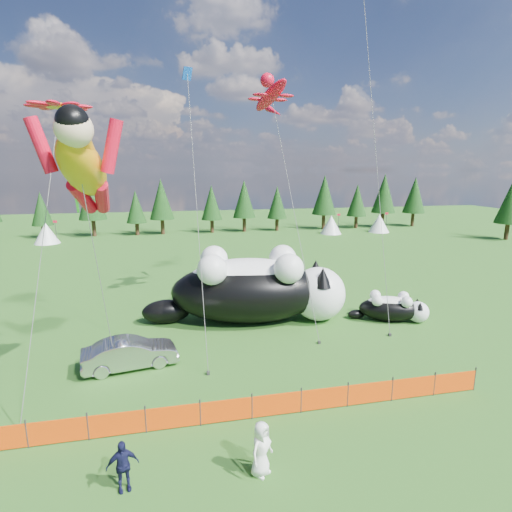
% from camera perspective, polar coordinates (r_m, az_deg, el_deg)
% --- Properties ---
extents(ground, '(160.00, 160.00, 0.00)m').
position_cam_1_polar(ground, '(19.26, -5.50, -17.55)').
color(ground, '#0F3A0A').
rests_on(ground, ground).
extents(safety_fence, '(22.06, 0.06, 1.10)m').
position_cam_1_polar(safety_fence, '(16.45, -4.25, -21.14)').
color(safety_fence, '#262626').
rests_on(safety_fence, ground).
extents(tree_line, '(90.00, 4.00, 8.00)m').
position_cam_1_polar(tree_line, '(61.92, -10.42, 6.85)').
color(tree_line, black).
rests_on(tree_line, ground).
extents(festival_tents, '(50.00, 3.20, 2.80)m').
position_cam_1_polar(festival_tents, '(58.63, 0.67, 4.20)').
color(festival_tents, white).
rests_on(festival_tents, ground).
extents(cat_large, '(12.97, 5.90, 4.70)m').
position_cam_1_polar(cat_large, '(25.43, 0.11, -4.51)').
color(cat_large, black).
rests_on(cat_large, ground).
extents(cat_small, '(4.88, 3.05, 1.83)m').
position_cam_1_polar(cat_small, '(27.31, 18.96, -7.00)').
color(cat_small, black).
rests_on(cat_small, ground).
extents(car, '(4.72, 2.34, 1.49)m').
position_cam_1_polar(car, '(21.05, -17.53, -13.10)').
color(car, '#B8B8BD').
rests_on(car, ground).
extents(spectator_c, '(1.05, 0.68, 1.65)m').
position_cam_1_polar(spectator_c, '(14.14, -18.53, -26.55)').
color(spectator_c, '#141537').
rests_on(spectator_c, ground).
extents(spectator_e, '(1.05, 1.02, 1.82)m').
position_cam_1_polar(spectator_e, '(14.01, 0.75, -25.81)').
color(spectator_e, white).
rests_on(spectator_e, ground).
extents(superhero_kite, '(4.79, 5.21, 12.03)m').
position_cam_1_polar(superhero_kite, '(16.98, -23.50, 11.51)').
color(superhero_kite, orange).
rests_on(superhero_kite, ground).
extents(gecko_kite, '(4.29, 11.59, 16.62)m').
position_cam_1_polar(gecko_kite, '(29.22, 2.09, 21.89)').
color(gecko_kite, red).
rests_on(gecko_kite, ground).
extents(flower_kite, '(3.28, 7.46, 13.53)m').
position_cam_1_polar(flower_kite, '(21.12, -26.35, 18.19)').
color(flower_kite, red).
rests_on(flower_kite, ground).
extents(diamond_kite_a, '(0.97, 6.62, 15.91)m').
position_cam_1_polar(diamond_kite_a, '(23.79, -9.63, 22.36)').
color(diamond_kite_a, blue).
rests_on(diamond_kite_a, ground).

